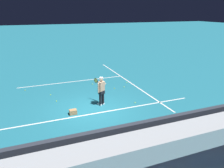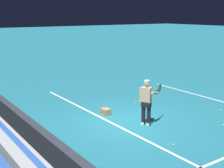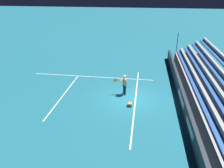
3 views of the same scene
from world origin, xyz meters
TOP-DOWN VIEW (x-y plane):
  - ground_plane at (0.00, 0.00)m, footprint 160.00×160.00m
  - court_baseline_white at (0.00, -0.50)m, footprint 12.00×0.10m
  - court_service_line_white at (0.00, 5.50)m, footprint 8.22×0.10m
  - back_wall_sponsor_board at (-0.01, -4.04)m, footprint 22.77×0.25m
  - tennis_player at (0.67, 0.49)m, footprint 0.57×1.07m
  - ball_box_cardboard at (-1.17, -0.14)m, footprint 0.41×0.31m
  - tennis_ball_far_right at (-1.77, 1.94)m, footprint 0.07×0.07m
  - tennis_ball_toward_net at (1.22, 4.28)m, footprint 0.07×0.07m
  - tennis_ball_near_player at (-3.55, 4.70)m, footprint 0.07×0.07m
  - tennis_ball_stray_back at (2.43, 2.76)m, footprint 0.07×0.07m
  - tennis_ball_by_box at (2.64, -0.06)m, footprint 0.07×0.07m
  - tennis_ball_on_baseline at (-1.99, 3.16)m, footprint 0.07×0.07m

SIDE VIEW (x-z plane):
  - ground_plane at x=0.00m, z-range 0.00..0.00m
  - court_baseline_white at x=0.00m, z-range 0.00..0.01m
  - court_service_line_white at x=0.00m, z-range 0.00..0.01m
  - tennis_ball_far_right at x=-1.77m, z-range 0.00..0.07m
  - tennis_ball_toward_net at x=1.22m, z-range 0.00..0.07m
  - tennis_ball_near_player at x=-3.55m, z-range 0.00..0.07m
  - tennis_ball_stray_back at x=2.43m, z-range 0.00..0.07m
  - tennis_ball_by_box at x=2.64m, z-range 0.00..0.07m
  - tennis_ball_on_baseline at x=-1.99m, z-range 0.00..0.07m
  - ball_box_cardboard at x=-1.17m, z-range 0.00..0.26m
  - back_wall_sponsor_board at x=-0.01m, z-range 0.00..1.10m
  - tennis_player at x=0.67m, z-range 0.04..1.75m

